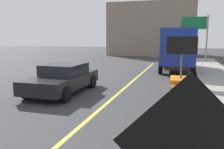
# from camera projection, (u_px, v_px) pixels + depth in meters

# --- Properties ---
(lane_center_stripe) EXTENTS (0.14, 36.00, 0.01)m
(lane_center_stripe) POSITION_uv_depth(u_px,v_px,m) (81.00, 126.00, 7.21)
(lane_center_stripe) COLOR yellow
(lane_center_stripe) RESTS_ON ground
(arrow_board_trailer) EXTENTS (1.60, 1.84, 2.70)m
(arrow_board_trailer) POSITION_uv_depth(u_px,v_px,m) (181.00, 77.00, 12.94)
(arrow_board_trailer) COLOR orange
(arrow_board_trailer) RESTS_ON ground
(box_truck) EXTENTS (2.76, 6.71, 3.28)m
(box_truck) POSITION_uv_depth(u_px,v_px,m) (177.00, 48.00, 18.46)
(box_truck) COLOR black
(box_truck) RESTS_ON ground
(pickup_car) EXTENTS (2.13, 4.53, 1.38)m
(pickup_car) POSITION_uv_depth(u_px,v_px,m) (63.00, 78.00, 11.42)
(pickup_car) COLOR black
(pickup_car) RESTS_ON ground
(highway_guide_sign) EXTENTS (2.79, 0.28, 5.00)m
(highway_guide_sign) POSITION_uv_depth(u_px,v_px,m) (200.00, 30.00, 25.21)
(highway_guide_sign) COLOR gray
(highway_guide_sign) RESTS_ON ground
(far_building_block) EXTENTS (12.12, 6.89, 7.46)m
(far_building_block) POSITION_uv_depth(u_px,v_px,m) (152.00, 30.00, 35.05)
(far_building_block) COLOR gray
(far_building_block) RESTS_ON ground
(traffic_cone_mid_lane) EXTENTS (0.36, 0.36, 0.68)m
(traffic_cone_mid_lane) POSITION_uv_depth(u_px,v_px,m) (164.00, 110.00, 7.61)
(traffic_cone_mid_lane) COLOR black
(traffic_cone_mid_lane) RESTS_ON ground
(traffic_cone_far_lane) EXTENTS (0.36, 0.36, 0.78)m
(traffic_cone_far_lane) POSITION_uv_depth(u_px,v_px,m) (173.00, 88.00, 10.79)
(traffic_cone_far_lane) COLOR black
(traffic_cone_far_lane) RESTS_ON ground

